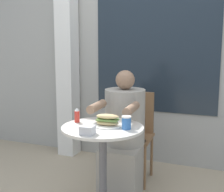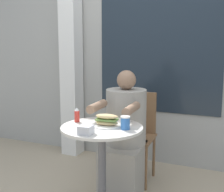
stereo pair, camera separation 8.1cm
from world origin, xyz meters
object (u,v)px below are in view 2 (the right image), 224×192
cafe_table (102,153)px  seated_diner (125,141)px  sandwich_on_plate (107,121)px  condiment_bottle (77,115)px  diner_chair (137,127)px  drink_cup (125,123)px

cafe_table → seated_diner: size_ratio=0.67×
seated_diner → sandwich_on_plate: (0.04, -0.47, 0.30)m
cafe_table → seated_diner: 0.50m
condiment_bottle → cafe_table: bearing=-10.5°
diner_chair → drink_cup: size_ratio=9.07×
cafe_table → sandwich_on_plate: 0.25m
seated_diner → cafe_table: bearing=87.8°
cafe_table → sandwich_on_plate: (0.03, 0.02, 0.25)m
condiment_bottle → seated_diner: bearing=63.6°
condiment_bottle → drink_cup: bearing=-6.1°
sandwich_on_plate → condiment_bottle: 0.27m
cafe_table → diner_chair: size_ratio=0.86×
cafe_table → drink_cup: size_ratio=7.77×
cafe_table → drink_cup: 0.32m
sandwich_on_plate → seated_diner: bearing=95.0°
seated_diner → sandwich_on_plate: seated_diner is taller
sandwich_on_plate → condiment_bottle: bearing=175.5°
seated_diner → drink_cup: 0.62m
cafe_table → drink_cup: bearing=-0.5°
seated_diner → diner_chair: bearing=-92.2°
seated_diner → condiment_bottle: size_ratio=9.73×
cafe_table → drink_cup: (0.19, -0.00, 0.26)m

